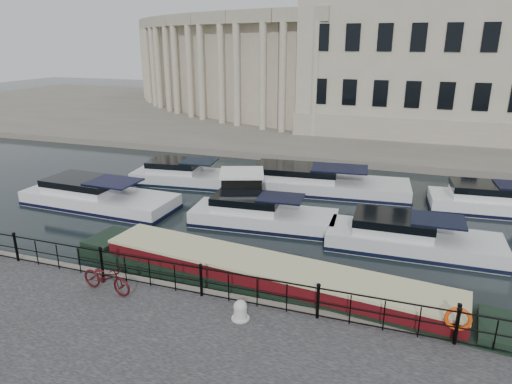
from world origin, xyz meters
TOP-DOWN VIEW (x-y plane):
  - ground_plane at (0.00, 0.00)m, footprint 160.00×160.00m
  - far_bank at (0.00, 39.00)m, footprint 120.00×42.00m
  - railing at (0.00, -2.25)m, footprint 24.14×0.14m
  - civic_building at (-1.00, 34.71)m, footprint 53.55×31.84m
  - bicycle at (-3.21, -3.06)m, footprint 2.11×0.96m
  - mooring_bollard at (1.74, -3.09)m, footprint 0.58×0.58m
  - life_ring_post at (8.01, -2.17)m, footprint 0.75×0.20m
  - narrowboat at (1.85, -0.42)m, footprint 16.83×4.03m
  - harbour_hut at (-2.20, 7.50)m, footprint 3.89×3.57m
  - cabin_cruisers at (-0.44, 8.52)m, footprint 28.78×10.29m

SIDE VIEW (x-z plane):
  - ground_plane at x=0.00m, z-range 0.00..0.00m
  - far_bank at x=0.00m, z-range 0.00..0.55m
  - narrowboat at x=1.85m, z-range -0.44..1.17m
  - cabin_cruisers at x=-0.44m, z-range -0.63..1.36m
  - mooring_bollard at x=1.74m, z-range 0.53..1.18m
  - harbour_hut at x=-2.20m, z-range -0.14..2.05m
  - bicycle at x=-3.21m, z-range 0.55..1.62m
  - railing at x=0.00m, z-range 0.59..1.81m
  - life_ring_post at x=8.01m, z-range 0.70..1.93m
  - civic_building at x=-1.00m, z-range -1.39..15.46m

